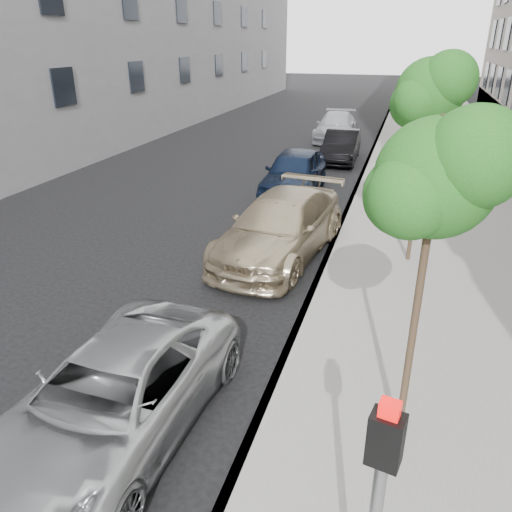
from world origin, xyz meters
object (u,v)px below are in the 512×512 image
at_px(tree_mid, 431,92).
at_px(suv, 280,227).
at_px(tree_far, 425,96).
at_px(tree_near, 438,178).
at_px(sedan_blue, 294,172).
at_px(sedan_black, 341,146).
at_px(sedan_rear, 336,127).
at_px(minivan, 114,397).

relative_size(tree_mid, suv, 0.91).
bearing_deg(tree_mid, tree_far, 90.00).
relative_size(tree_near, sedan_blue, 0.98).
bearing_deg(sedan_black, sedan_rear, 99.59).
bearing_deg(minivan, suv, 87.41).
height_order(tree_far, suv, tree_far).
xyz_separation_m(tree_near, tree_mid, (0.00, 6.50, 0.32)).
height_order(suv, sedan_black, suv).
distance_m(suv, sedan_black, 11.58).
bearing_deg(sedan_rear, sedan_black, -80.49).
height_order(tree_near, minivan, tree_near).
relative_size(suv, sedan_black, 1.29).
distance_m(tree_near, sedan_blue, 12.97).
height_order(tree_mid, sedan_black, tree_mid).
distance_m(tree_near, suv, 7.64).
distance_m(tree_mid, tree_far, 6.54).
xyz_separation_m(sedan_blue, sedan_black, (0.93, 5.85, -0.10)).
relative_size(tree_far, minivan, 0.84).
height_order(tree_far, sedan_black, tree_far).
height_order(tree_near, sedan_rear, tree_near).
relative_size(tree_far, sedan_rear, 0.81).
bearing_deg(minivan, tree_near, 16.56).
distance_m(tree_near, sedan_rear, 23.61).
relative_size(tree_mid, tree_far, 1.21).
bearing_deg(tree_mid, sedan_blue, 128.49).
bearing_deg(tree_mid, tree_near, -90.00).
height_order(sedan_black, sedan_rear, sedan_rear).
distance_m(tree_mid, sedan_black, 12.21).
bearing_deg(sedan_blue, minivan, -89.45).
bearing_deg(tree_far, sedan_black, 125.28).
xyz_separation_m(tree_near, sedan_rear, (-4.37, 22.98, -3.18)).
relative_size(suv, sedan_blue, 1.17).
xyz_separation_m(minivan, sedan_blue, (-0.29, 12.84, 0.12)).
height_order(tree_far, minivan, tree_far).
bearing_deg(sedan_blue, sedan_black, 80.27).
bearing_deg(suv, sedan_rear, 101.24).
xyz_separation_m(minivan, sedan_rear, (-0.41, 23.97, 0.06)).
relative_size(tree_far, suv, 0.75).
bearing_deg(suv, tree_near, -53.81).
relative_size(tree_near, sedan_rear, 0.91).
xyz_separation_m(tree_mid, minivan, (-3.97, -7.49, -3.56)).
bearing_deg(tree_mid, sedan_rear, 104.86).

